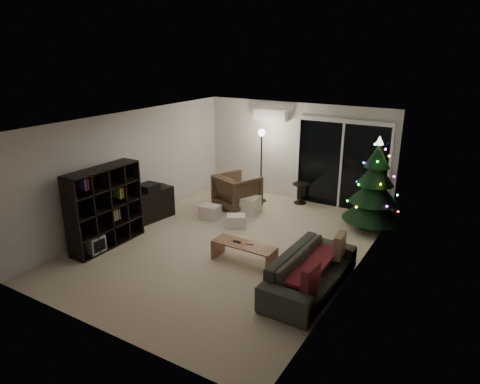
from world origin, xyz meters
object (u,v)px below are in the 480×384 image
object	(u,v)px
bookshelf	(98,206)
sofa	(310,271)
coffee_table	(244,253)
armchair	(237,191)
christmas_tree	(375,184)
media_cabinet	(150,205)

from	to	relation	value
bookshelf	sofa	bearing A→B (deg)	11.26
coffee_table	armchair	bearing A→B (deg)	124.59
christmas_tree	armchair	bearing A→B (deg)	-172.56
armchair	christmas_tree	world-z (taller)	christmas_tree
armchair	sofa	world-z (taller)	armchair
media_cabinet	bookshelf	bearing A→B (deg)	-81.16
armchair	sofa	distance (m)	3.95
media_cabinet	sofa	xyz separation A→B (m)	(4.30, -0.91, -0.04)
coffee_table	bookshelf	bearing A→B (deg)	-164.78
bookshelf	christmas_tree	distance (m)	5.73
coffee_table	christmas_tree	distance (m)	3.32
armchair	coffee_table	world-z (taller)	armchair
bookshelf	coffee_table	world-z (taller)	bookshelf
sofa	coffee_table	bearing A→B (deg)	82.42
sofa	armchair	bearing A→B (deg)	50.12
bookshelf	armchair	distance (m)	3.42
christmas_tree	bookshelf	bearing A→B (deg)	-141.77
media_cabinet	coffee_table	bearing A→B (deg)	-4.61
christmas_tree	coffee_table	bearing A→B (deg)	-119.50
media_cabinet	christmas_tree	size ratio (longest dim) A/B	0.56
armchair	christmas_tree	distance (m)	3.25
coffee_table	christmas_tree	world-z (taller)	christmas_tree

